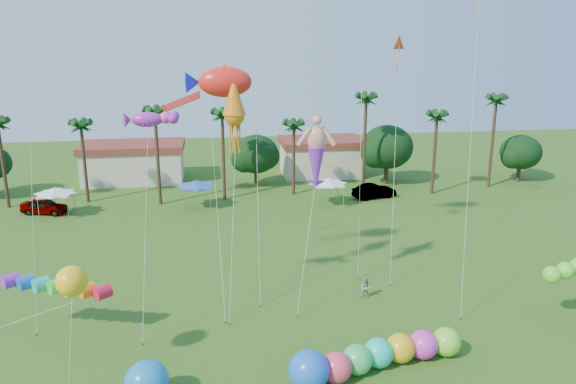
{
  "coord_description": "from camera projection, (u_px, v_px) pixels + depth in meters",
  "views": [
    {
      "loc": [
        -4.35,
        -21.01,
        17.74
      ],
      "look_at": [
        0.0,
        10.0,
        9.0
      ],
      "focal_mm": 35.0,
      "sensor_mm": 36.0,
      "label": 1
    }
  ],
  "objects": [
    {
      "name": "tree_line",
      "position": [
        278.0,
        153.0,
        66.69
      ],
      "size": [
        69.46,
        8.91,
        11.0
      ],
      "color": "#3A2819",
      "rests_on": "ground"
    },
    {
      "name": "buildings_row",
      "position": [
        221.0,
        163.0,
        72.13
      ],
      "size": [
        35.0,
        7.0,
        4.0
      ],
      "color": "beige",
      "rests_on": "ground"
    },
    {
      "name": "tent_row",
      "position": [
        196.0,
        185.0,
        58.51
      ],
      "size": [
        31.0,
        4.0,
        0.6
      ],
      "color": "white",
      "rests_on": "ground"
    },
    {
      "name": "car_a",
      "position": [
        44.0,
        206.0,
        57.76
      ],
      "size": [
        5.07,
        3.07,
        1.61
      ],
      "primitive_type": "imported",
      "rotation": [
        0.0,
        0.0,
        1.31
      ],
      "color": "#4C4C54",
      "rests_on": "ground"
    },
    {
      "name": "car_b",
      "position": [
        374.0,
        191.0,
        63.35
      ],
      "size": [
        5.21,
        2.94,
        1.63
      ],
      "primitive_type": "imported",
      "rotation": [
        0.0,
        0.0,
        1.83
      ],
      "color": "#4C4C54",
      "rests_on": "ground"
    },
    {
      "name": "spectator_b",
      "position": [
        366.0,
        288.0,
        39.12
      ],
      "size": [
        0.97,
        0.93,
        1.57
      ],
      "primitive_type": "imported",
      "rotation": [
        0.0,
        0.0,
        -0.63
      ],
      "color": "#A19886",
      "rests_on": "ground"
    },
    {
      "name": "caterpillar_inflatable",
      "position": [
        371.0,
        357.0,
        30.51
      ],
      "size": [
        10.51,
        4.22,
        2.15
      ],
      "rotation": [
        0.0,
        0.0,
        0.26
      ],
      "color": "#F13F5E",
      "rests_on": "ground"
    },
    {
      "name": "blue_ball",
      "position": [
        147.0,
        382.0,
        27.9
      ],
      "size": [
        2.23,
        2.23,
        2.23
      ],
      "primitive_type": "sphere",
      "color": "blue",
      "rests_on": "ground"
    },
    {
      "name": "rainbow_tube",
      "position": [
        74.0,
        294.0,
        33.31
      ],
      "size": [
        8.54,
        3.94,
        3.4
      ],
      "color": "red",
      "rests_on": "ground"
    },
    {
      "name": "green_worm",
      "position": [
        552.0,
        275.0,
        35.12
      ],
      "size": [
        9.25,
        2.29,
        3.96
      ],
      "color": "#57DE31",
      "rests_on": "ground"
    },
    {
      "name": "orange_ball_kite",
      "position": [
        72.0,
        281.0,
        28.35
      ],
      "size": [
        1.84,
        2.17,
        6.57
      ],
      "color": "yellow",
      "rests_on": "ground"
    },
    {
      "name": "merman_kite",
      "position": [
        316.0,
        156.0,
        37.81
      ],
      "size": [
        3.07,
        4.77,
        12.26
      ],
      "color": "tan",
      "rests_on": "ground"
    },
    {
      "name": "fish_kite",
      "position": [
        225.0,
        82.0,
        37.63
      ],
      "size": [
        5.7,
        7.7,
        15.87
      ],
      "color": "red",
      "rests_on": "ground"
    },
    {
      "name": "squid_kite",
      "position": [
        234.0,
        116.0,
        36.09
      ],
      "size": [
        1.93,
        4.92,
        14.89
      ],
      "color": "orange",
      "rests_on": "ground"
    },
    {
      "name": "lobster_kite",
      "position": [
        147.0,
        120.0,
        32.91
      ],
      "size": [
        3.68,
        4.6,
        13.63
      ],
      "color": "purple",
      "rests_on": "ground"
    },
    {
      "name": "delta_kite_red",
      "position": [
        399.0,
        47.0,
        40.22
      ],
      "size": [
        1.68,
        4.13,
        17.8
      ],
      "color": "#CA3F16",
      "rests_on": "ground"
    }
  ]
}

